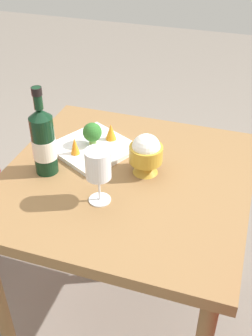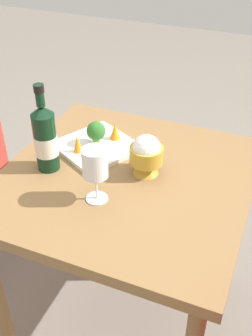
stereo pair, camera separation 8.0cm
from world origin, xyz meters
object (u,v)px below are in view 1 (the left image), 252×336
wine_bottle (43,141)px  rice_bowl (146,153)px  wine_glass (98,166)px  broccoli_floret (92,133)px  carrot_garnish_right (111,132)px  serving_plate (93,148)px  carrot_garnish_left (75,146)px

wine_bottle → rice_bowl: size_ratio=2.13×
wine_glass → broccoli_floret: (0.26, 0.13, -0.06)m
rice_bowl → carrot_garnish_right: rice_bowl is taller
broccoli_floret → wine_glass: bearing=-154.1°
rice_bowl → serving_plate: 0.24m
wine_glass → carrot_garnish_right: size_ratio=2.95×
wine_glass → carrot_garnish_left: size_ratio=2.82×
rice_bowl → broccoli_floret: bearing=69.8°
carrot_garnish_left → broccoli_floret: bearing=-26.5°
rice_bowl → broccoli_floret: (0.08, 0.22, -0.01)m
broccoli_floret → carrot_garnish_right: (0.06, -0.05, -0.02)m
wine_glass → carrot_garnish_right: 0.34m
wine_glass → rice_bowl: wine_glass is taller
wine_glass → carrot_garnish_left: wine_glass is taller
broccoli_floret → carrot_garnish_left: size_ratio=1.35×
rice_bowl → carrot_garnish_left: bearing=88.3°
broccoli_floret → carrot_garnish_right: 0.08m
wine_bottle → carrot_garnish_left: wine_bottle is taller
wine_glass → broccoli_floret: size_ratio=2.09×
broccoli_floret → rice_bowl: bearing=-110.2°
wine_bottle → carrot_garnish_right: 0.28m
rice_bowl → carrot_garnish_left: rice_bowl is taller
wine_bottle → rice_bowl: bearing=-73.1°
wine_bottle → carrot_garnish_left: bearing=-29.0°
serving_plate → broccoli_floret: 0.06m
serving_plate → carrot_garnish_left: size_ratio=5.31×
broccoli_floret → carrot_garnish_left: broccoli_floret is taller
broccoli_floret → carrot_garnish_right: bearing=-40.5°
wine_glass → wine_bottle: bearing=68.4°
wine_glass → carrot_garnish_right: bearing=13.9°
wine_bottle → wine_glass: bearing=-111.6°
serving_plate → carrot_garnish_left: carrot_garnish_left is taller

